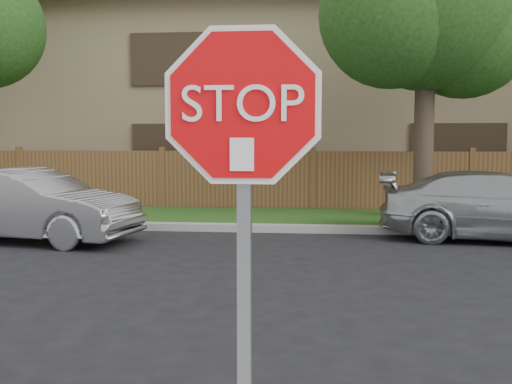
# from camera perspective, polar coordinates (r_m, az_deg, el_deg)

# --- Properties ---
(far_curb) EXTENTS (70.00, 0.30, 0.15)m
(far_curb) POSITION_cam_1_polar(r_m,az_deg,el_deg) (12.51, 5.31, -3.51)
(far_curb) COLOR gray
(far_curb) RESTS_ON ground
(grass_strip) EXTENTS (70.00, 3.00, 0.12)m
(grass_strip) POSITION_cam_1_polar(r_m,az_deg,el_deg) (14.15, 5.37, -2.53)
(grass_strip) COLOR #1E4714
(grass_strip) RESTS_ON ground
(fence) EXTENTS (70.00, 0.12, 1.60)m
(fence) POSITION_cam_1_polar(r_m,az_deg,el_deg) (15.66, 5.45, 0.96)
(fence) COLOR brown
(fence) RESTS_ON ground
(apartment_building) EXTENTS (35.20, 9.20, 7.20)m
(apartment_building) POSITION_cam_1_polar(r_m,az_deg,el_deg) (21.26, 5.63, 9.49)
(apartment_building) COLOR #897855
(apartment_building) RESTS_ON ground
(tree_mid) EXTENTS (4.80, 3.90, 7.35)m
(tree_mid) POSITION_cam_1_polar(r_m,az_deg,el_deg) (14.28, 16.16, 16.78)
(tree_mid) COLOR #382B21
(tree_mid) RESTS_ON ground
(stop_sign) EXTENTS (1.01, 0.13, 2.55)m
(stop_sign) POSITION_cam_1_polar(r_m,az_deg,el_deg) (2.76, -1.23, 1.54)
(stop_sign) COLOR gray
(stop_sign) RESTS_ON sidewalk_near
(sedan_left) EXTENTS (4.41, 2.18, 1.39)m
(sedan_left) POSITION_cam_1_polar(r_m,az_deg,el_deg) (12.15, -20.84, -1.16)
(sedan_left) COLOR #9E9EA2
(sedan_left) RESTS_ON ground
(sedan_right) EXTENTS (4.76, 2.45, 1.32)m
(sedan_right) POSITION_cam_1_polar(r_m,az_deg,el_deg) (12.39, 22.23, -1.25)
(sedan_right) COLOR #A5A9AC
(sedan_right) RESTS_ON ground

